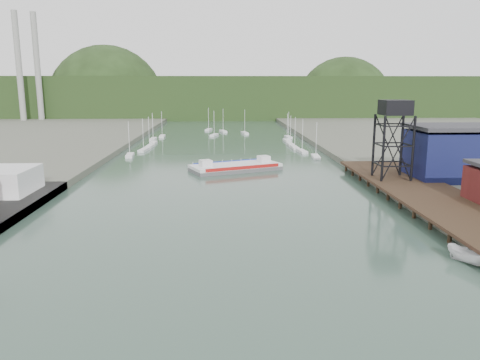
{
  "coord_description": "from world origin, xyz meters",
  "views": [
    {
      "loc": [
        0.01,
        -35.69,
        21.22
      ],
      "look_at": [
        3.3,
        48.25,
        4.0
      ],
      "focal_mm": 35.0,
      "sensor_mm": 36.0,
      "label": 1
    }
  ],
  "objects": [
    {
      "name": "motorboat",
      "position": [
        29.35,
        16.44,
        1.02
      ],
      "size": [
        3.97,
        5.62,
        2.04
      ],
      "primitive_type": "imported",
      "rotation": [
        0.0,
        0.0,
        0.42
      ],
      "color": "silver",
      "rests_on": "ground"
    },
    {
      "name": "blue_shed",
      "position": [
        50.0,
        60.0,
        7.06
      ],
      "size": [
        20.5,
        14.5,
        11.3
      ],
      "color": "#0C1338",
      "rests_on": "east_land"
    },
    {
      "name": "distant_hills",
      "position": [
        -3.98,
        301.35,
        10.38
      ],
      "size": [
        500.0,
        120.0,
        80.0
      ],
      "color": "black",
      "rests_on": "ground"
    },
    {
      "name": "ground",
      "position": [
        0.0,
        0.0,
        0.0
      ],
      "size": [
        600.0,
        600.0,
        0.0
      ],
      "primitive_type": "plane",
      "color": "#2B4439",
      "rests_on": "ground"
    },
    {
      "name": "smokestacks",
      "position": [
        -106.0,
        232.5,
        30.0
      ],
      "size": [
        11.2,
        8.2,
        60.0
      ],
      "color": "gray",
      "rests_on": "ground"
    },
    {
      "name": "chain_ferry",
      "position": [
        3.4,
        79.75,
        0.92
      ],
      "size": [
        23.9,
        16.85,
        3.2
      ],
      "rotation": [
        0.0,
        0.0,
        0.4
      ],
      "color": "#525255",
      "rests_on": "ground"
    },
    {
      "name": "marina_sailboats",
      "position": [
        0.08,
        138.46,
        0.35
      ],
      "size": [
        57.71,
        92.65,
        0.9
      ],
      "color": "silver",
      "rests_on": "ground"
    },
    {
      "name": "east_pier",
      "position": [
        37.0,
        45.0,
        1.9
      ],
      "size": [
        14.0,
        70.0,
        2.45
      ],
      "color": "black",
      "rests_on": "ground"
    },
    {
      "name": "lift_tower",
      "position": [
        35.0,
        58.0,
        15.65
      ],
      "size": [
        6.5,
        6.5,
        16.0
      ],
      "color": "black",
      "rests_on": "east_pier"
    }
  ]
}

